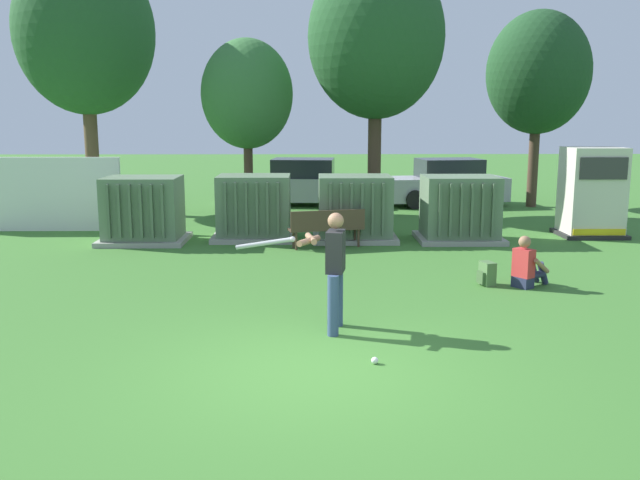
# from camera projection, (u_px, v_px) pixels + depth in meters

# --- Properties ---
(ground_plane) EXTENTS (96.00, 96.00, 0.00)m
(ground_plane) POSITION_uv_depth(u_px,v_px,m) (314.00, 371.00, 8.42)
(ground_plane) COLOR #3D752D
(fence_panel) EXTENTS (4.80, 0.12, 2.00)m
(fence_panel) POSITION_uv_depth(u_px,v_px,m) (32.00, 194.00, 18.46)
(fence_panel) COLOR white
(fence_panel) RESTS_ON ground
(transformer_west) EXTENTS (2.10, 1.70, 1.62)m
(transformer_west) POSITION_uv_depth(u_px,v_px,m) (143.00, 211.00, 16.84)
(transformer_west) COLOR #9E9B93
(transformer_west) RESTS_ON ground
(transformer_mid_west) EXTENTS (2.10, 1.70, 1.62)m
(transformer_mid_west) POSITION_uv_depth(u_px,v_px,m) (254.00, 208.00, 17.29)
(transformer_mid_west) COLOR #9E9B93
(transformer_mid_west) RESTS_ON ground
(transformer_mid_east) EXTENTS (2.10, 1.70, 1.62)m
(transformer_mid_east) POSITION_uv_depth(u_px,v_px,m) (355.00, 209.00, 17.17)
(transformer_mid_east) COLOR #9E9B93
(transformer_mid_east) RESTS_ON ground
(transformer_east) EXTENTS (2.10, 1.70, 1.62)m
(transformer_east) POSITION_uv_depth(u_px,v_px,m) (460.00, 209.00, 17.04)
(transformer_east) COLOR #9E9B93
(transformer_east) RESTS_ON ground
(generator_enclosure) EXTENTS (1.60, 1.40, 2.30)m
(generator_enclosure) POSITION_uv_depth(u_px,v_px,m) (592.00, 193.00, 17.66)
(generator_enclosure) COLOR #262626
(generator_enclosure) RESTS_ON ground
(park_bench) EXTENTS (1.84, 0.83, 0.92)m
(park_bench) POSITION_uv_depth(u_px,v_px,m) (327.00, 226.00, 16.12)
(park_bench) COLOR #4C3828
(park_bench) RESTS_ON ground
(batter) EXTENTS (1.61, 0.74, 1.74)m
(batter) POSITION_uv_depth(u_px,v_px,m) (332.00, 265.00, 9.83)
(batter) COLOR #384C75
(batter) RESTS_ON ground
(sports_ball) EXTENTS (0.09, 0.09, 0.09)m
(sports_ball) POSITION_uv_depth(u_px,v_px,m) (375.00, 361.00, 8.64)
(sports_ball) COLOR white
(sports_ball) RESTS_ON ground
(seated_spectator) EXTENTS (0.78, 0.69, 0.96)m
(seated_spectator) POSITION_uv_depth(u_px,v_px,m) (527.00, 267.00, 12.48)
(seated_spectator) COLOR #282D4C
(seated_spectator) RESTS_ON ground
(backpack) EXTENTS (0.32, 0.36, 0.44)m
(backpack) POSITION_uv_depth(u_px,v_px,m) (487.00, 274.00, 12.62)
(backpack) COLOR #4C723F
(backpack) RESTS_ON ground
(tree_left) EXTENTS (4.31, 4.31, 8.23)m
(tree_left) POSITION_uv_depth(u_px,v_px,m) (85.00, 33.00, 21.31)
(tree_left) COLOR brown
(tree_left) RESTS_ON ground
(tree_center_left) EXTENTS (2.86, 2.86, 5.46)m
(tree_center_left) POSITION_uv_depth(u_px,v_px,m) (247.00, 94.00, 21.24)
(tree_center_left) COLOR #4C3828
(tree_center_left) RESTS_ON ground
(tree_center_right) EXTENTS (4.13, 4.13, 7.89)m
(tree_center_right) POSITION_uv_depth(u_px,v_px,m) (376.00, 38.00, 20.58)
(tree_center_right) COLOR #4C3828
(tree_center_right) RESTS_ON ground
(tree_right) EXTENTS (3.43, 3.43, 6.55)m
(tree_right) POSITION_uv_depth(u_px,v_px,m) (538.00, 73.00, 22.80)
(tree_right) COLOR #4C3828
(tree_right) RESTS_ON ground
(parked_car_leftmost) EXTENTS (4.34, 2.21, 1.62)m
(parked_car_leftmost) POSITION_uv_depth(u_px,v_px,m) (300.00, 184.00, 23.91)
(parked_car_leftmost) COLOR #B2B2B7
(parked_car_leftmost) RESTS_ON ground
(parked_car_left_of_center) EXTENTS (4.40, 2.35, 1.62)m
(parked_car_left_of_center) POSITION_uv_depth(u_px,v_px,m) (445.00, 184.00, 23.86)
(parked_car_left_of_center) COLOR #B2B2B7
(parked_car_left_of_center) RESTS_ON ground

